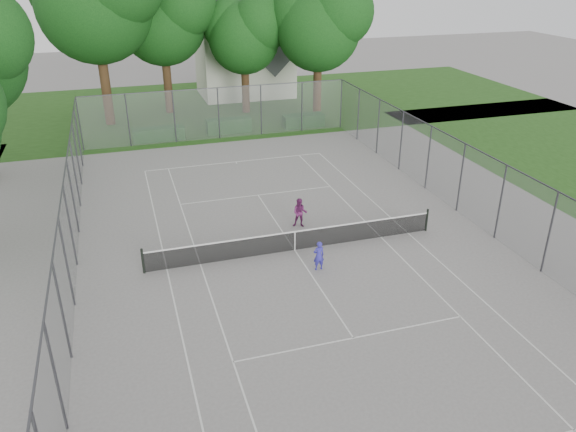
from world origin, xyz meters
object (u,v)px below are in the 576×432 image
object	(u,v)px
tennis_net	(295,240)
house	(244,49)
girl_player	(319,256)
woman_player	(300,213)

from	to	relation	value
tennis_net	house	size ratio (longest dim) A/B	1.31
girl_player	woman_player	xyz separation A→B (m)	(0.52, 3.98, 0.07)
tennis_net	woman_player	distance (m)	2.38
house	woman_player	distance (m)	27.74
tennis_net	woman_player	xyz separation A→B (m)	(0.95, 2.18, 0.19)
girl_player	house	bearing A→B (deg)	-100.34
tennis_net	girl_player	size ratio (longest dim) A/B	10.17
woman_player	girl_player	bearing A→B (deg)	-73.04
tennis_net	woman_player	bearing A→B (deg)	66.42
woman_player	tennis_net	bearing A→B (deg)	-89.17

